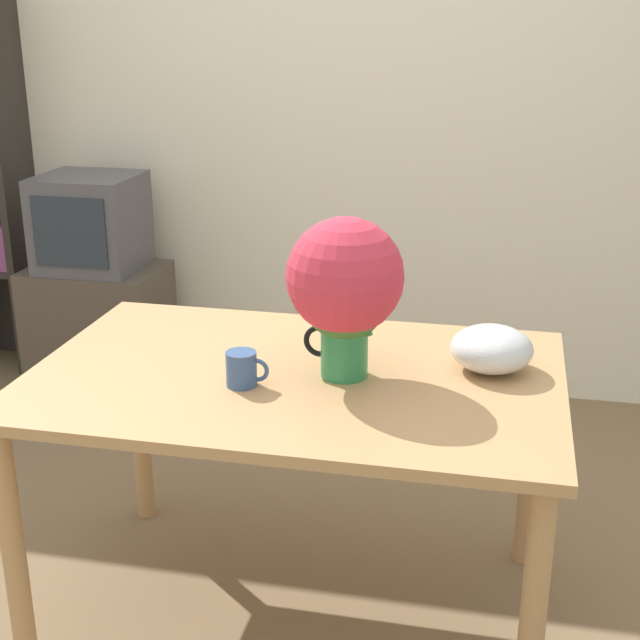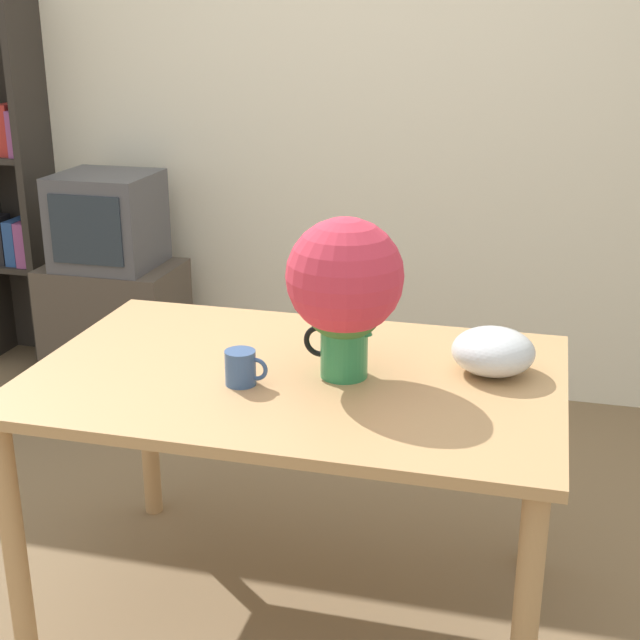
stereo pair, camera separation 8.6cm
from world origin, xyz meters
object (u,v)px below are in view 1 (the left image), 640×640
tv_set (91,222)px  white_bowl (492,349)px  flower_vase (345,286)px  coffee_mug (242,369)px

tv_set → white_bowl: bearing=-35.4°
flower_vase → tv_set: (-1.39, 1.38, -0.22)m
coffee_mug → tv_set: size_ratio=0.27×
coffee_mug → white_bowl: size_ratio=0.51×
tv_set → flower_vase: bearing=-44.7°
white_bowl → flower_vase: bearing=-162.3°
flower_vase → white_bowl: size_ratio=1.93×
flower_vase → white_bowl: bearing=17.7°
flower_vase → tv_set: size_ratio=1.01×
coffee_mug → white_bowl: (0.62, 0.24, 0.01)m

